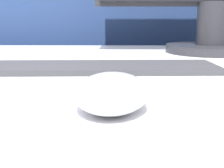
{
  "coord_description": "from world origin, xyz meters",
  "views": [
    {
      "loc": [
        0.03,
        -0.49,
        0.85
      ],
      "look_at": [
        0.02,
        -0.15,
        0.78
      ],
      "focal_mm": 50.0,
      "sensor_mm": 36.0,
      "label": 1
    }
  ],
  "objects": [
    {
      "name": "keyboard",
      "position": [
        -0.02,
        -0.04,
        0.77
      ],
      "size": [
        0.41,
        0.12,
        0.02
      ],
      "rotation": [
        0.0,
        0.0,
        0.03
      ],
      "color": "silver",
      "rests_on": "desk"
    },
    {
      "name": "partition_panel",
      "position": [
        0.0,
        0.64,
        0.54
      ],
      "size": [
        5.0,
        0.03,
        1.08
      ],
      "color": "navy",
      "rests_on": "ground_plane"
    },
    {
      "name": "computer_mouse_near",
      "position": [
        0.02,
        -0.18,
        0.78
      ],
      "size": [
        0.09,
        0.11,
        0.04
      ],
      "rotation": [
        0.0,
        0.0,
        -0.13
      ],
      "color": "silver",
      "rests_on": "desk"
    }
  ]
}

